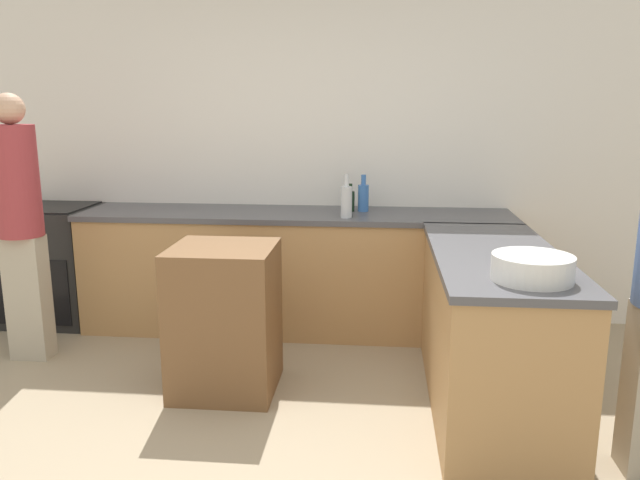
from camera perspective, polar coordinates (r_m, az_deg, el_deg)
The scene contains 11 objects.
ground_plane at distance 3.16m, azimuth -7.35°, elevation -20.73°, with size 14.00×14.00×0.00m, color tan.
wall_back at distance 5.01m, azimuth -1.73°, elevation 8.12°, with size 8.00×0.06×2.70m.
counter_back at distance 4.81m, azimuth -2.20°, elevation -2.83°, with size 3.25×0.69×0.92m.
counter_peninsula at distance 3.71m, azimuth 15.41°, elevation -7.95°, with size 0.69×1.71×0.92m.
range_oven at distance 5.44m, azimuth -23.28°, elevation -2.01°, with size 0.69×0.64×0.93m.
island_table at distance 3.84m, azimuth -8.69°, elevation -7.15°, with size 0.61×0.58×0.90m.
mixing_bowl at distance 3.04m, azimuth 18.85°, elevation -2.43°, with size 0.37×0.37×0.12m.
vinegar_bottle_clear at distance 4.46m, azimuth 2.42°, elevation 3.61°, with size 0.08×0.08×0.31m.
wine_bottle_dark at distance 4.74m, azimuth 2.78°, elevation 3.65°, with size 0.07×0.07×0.21m.
water_bottle_blue at distance 4.74m, azimuth 3.98°, elevation 3.96°, with size 0.08×0.08×0.28m.
person_by_range at distance 4.58m, azimuth -25.75°, elevation 1.94°, with size 0.29×0.29×1.79m.
Camera 1 is at (0.63, -2.58, 1.72)m, focal length 35.00 mm.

